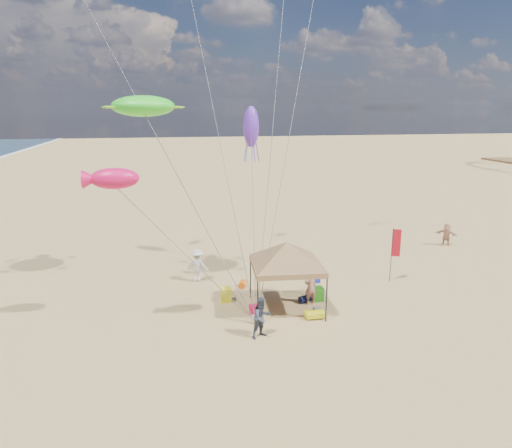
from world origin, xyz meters
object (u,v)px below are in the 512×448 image
object	(u,v)px
cooler_blue	(315,279)
person_near_a	(311,287)
feather_flag	(395,246)
person_near_c	(198,265)
person_far_c	(446,234)
canopy_tent	(287,245)
cooler_red	(255,309)
beach_cart	(315,314)
person_near_b	(262,317)
chair_yellow	(226,295)
chair_green	(318,294)

from	to	relation	value
cooler_blue	person_near_a	bearing A→B (deg)	-112.64
feather_flag	person_near_c	xyz separation A→B (m)	(-10.65, 2.18, -1.12)
person_near_c	person_far_c	size ratio (longest dim) A/B	1.16
canopy_tent	cooler_red	xyz separation A→B (m)	(-1.54, -0.13, -3.04)
beach_cart	person_near_b	distance (m)	3.12
chair_yellow	person_near_c	bearing A→B (deg)	110.78
feather_flag	beach_cart	world-z (taller)	feather_flag
feather_flag	person_near_c	distance (m)	10.93
cooler_blue	person_far_c	bearing A→B (deg)	23.82
cooler_blue	person_near_b	xyz separation A→B (m)	(-4.23, -5.66, 0.70)
person_near_a	person_far_c	bearing A→B (deg)	-162.89
beach_cart	person_near_c	xyz separation A→B (m)	(-4.88, 5.80, 0.73)
beach_cart	person_near_a	distance (m)	1.79
cooler_red	chair_yellow	bearing A→B (deg)	125.92
beach_cart	person_near_c	size ratio (longest dim) A/B	0.48
chair_yellow	beach_cart	bearing A→B (deg)	-36.30
cooler_blue	person_near_a	size ratio (longest dim) A/B	0.31
beach_cart	person_near_a	bearing A→B (deg)	79.03
canopy_tent	beach_cart	size ratio (longest dim) A/B	6.96
cooler_blue	chair_green	size ratio (longest dim) A/B	0.77
cooler_blue	beach_cart	world-z (taller)	cooler_blue
cooler_red	person_far_c	bearing A→B (deg)	28.23
cooler_red	cooler_blue	size ratio (longest dim) A/B	1.00
canopy_tent	cooler_blue	bearing A→B (deg)	51.38
cooler_red	chair_yellow	xyz separation A→B (m)	(-1.15, 1.59, 0.16)
canopy_tent	feather_flag	bearing A→B (deg)	19.15
cooler_red	person_near_b	world-z (taller)	person_near_b
beach_cart	person_near_a	xyz separation A→B (m)	(0.32, 1.63, 0.68)
chair_yellow	beach_cart	size ratio (longest dim) A/B	0.78
feather_flag	person_near_b	xyz separation A→B (m)	(-8.54, -4.90, -1.16)
canopy_tent	person_near_c	xyz separation A→B (m)	(-3.86, 4.54, -2.29)
cooler_blue	person_near_b	size ratio (longest dim) A/B	0.30
beach_cart	person_near_a	size ratio (longest dim) A/B	0.51
chair_green	person_near_b	world-z (taller)	person_near_b
person_near_a	feather_flag	bearing A→B (deg)	-174.65
canopy_tent	person_near_a	xyz separation A→B (m)	(1.34, 0.36, -2.35)
cooler_blue	person_far_c	xyz separation A→B (m)	(11.33, 5.00, 0.61)
person_far_c	cooler_blue	bearing A→B (deg)	-110.67
feather_flag	person_near_c	size ratio (longest dim) A/B	1.65
person_near_b	person_near_c	xyz separation A→B (m)	(-2.12, 7.08, 0.04)
cooler_blue	chair_yellow	size ratio (longest dim) A/B	0.77
canopy_tent	beach_cart	distance (m)	3.44
person_near_b	chair_green	bearing A→B (deg)	17.23
person_near_a	person_near_b	size ratio (longest dim) A/B	0.99
feather_flag	cooler_blue	world-z (taller)	feather_flag
canopy_tent	beach_cart	xyz separation A→B (m)	(1.03, -1.27, -3.03)
person_near_c	person_far_c	world-z (taller)	person_near_c
person_near_c	person_far_c	bearing A→B (deg)	-146.18
feather_flag	chair_yellow	world-z (taller)	feather_flag
chair_green	chair_yellow	bearing A→B (deg)	170.17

